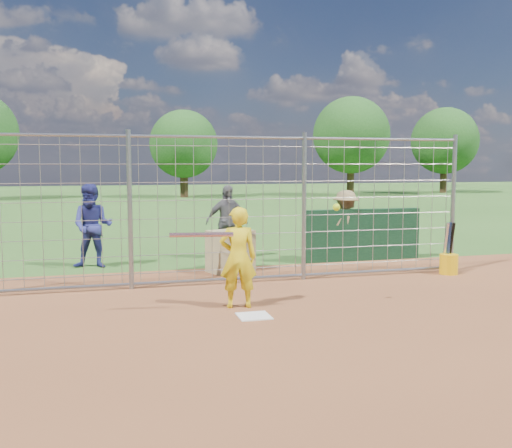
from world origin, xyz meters
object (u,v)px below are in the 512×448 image
object	(u,v)px
bystander_b	(227,222)
bystander_c	(346,226)
bystander_a	(93,226)
equipment_bin	(230,251)
batter	(238,258)
bucket_with_bats	(449,261)

from	to	relation	value
bystander_b	bystander_c	world-z (taller)	bystander_b
bystander_a	equipment_bin	xyz separation A→B (m)	(2.53, -1.15, -0.43)
batter	equipment_bin	distance (m)	2.76
bystander_b	bucket_with_bats	size ratio (longest dim) A/B	1.65
batter	equipment_bin	bearing A→B (deg)	-94.25
bystander_c	bucket_with_bats	distance (m)	2.34
bystander_c	equipment_bin	size ratio (longest dim) A/B	1.88
bystander_b	equipment_bin	distance (m)	1.59
bystander_b	bystander_c	bearing A→B (deg)	-25.86
bystander_a	bystander_c	world-z (taller)	bystander_a
bystander_a	bucket_with_bats	bearing A→B (deg)	-7.71
bystander_b	equipment_bin	bearing A→B (deg)	-105.25
bystander_a	equipment_bin	distance (m)	2.82
bystander_a	bystander_b	distance (m)	2.82
batter	bystander_a	bearing A→B (deg)	-56.01
bystander_a	bystander_c	distance (m)	5.21
batter	bucket_with_bats	xyz separation A→B (m)	(4.37, 1.41, -0.48)
equipment_bin	bystander_b	bearing A→B (deg)	59.15
batter	bystander_b	bearing A→B (deg)	-94.07
bystander_c	equipment_bin	xyz separation A→B (m)	(-2.65, -0.63, -0.35)
bystander_a	bucket_with_bats	distance (m)	6.89
batter	bystander_b	size ratio (longest dim) A/B	0.90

